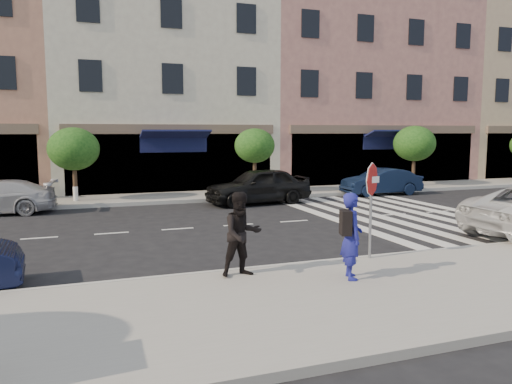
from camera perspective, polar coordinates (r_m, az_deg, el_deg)
name	(u,v)px	position (r m, az deg, el deg)	size (l,w,h in m)	color
ground	(287,253)	(12.70, 3.53, -6.95)	(120.00, 120.00, 0.00)	black
sidewalk_near	(368,296)	(9.49, 12.71, -11.49)	(60.00, 4.50, 0.15)	gray
sidewalk_far	(192,197)	(23.04, -7.36, -0.51)	(60.00, 3.00, 0.15)	gray
building_centre	(158,87)	(28.76, -11.17, 11.72)	(11.00, 9.00, 11.00)	beige
building_east_mid	(348,76)	(32.90, 10.48, 12.87)	(13.00, 9.00, 13.00)	tan
building_east_far	(501,90)	(40.56, 26.17, 10.43)	(12.00, 9.00, 12.00)	tan
street_tree_wb	(74,149)	(22.13, -20.12, 4.62)	(2.10, 2.10, 3.06)	#473323
street_tree_c	(255,146)	(23.49, -0.15, 5.27)	(1.90, 1.90, 3.04)	#473323
street_tree_ea	(414,144)	(27.84, 17.65, 5.28)	(2.20, 2.20, 3.19)	#473323
stop_sign	(372,188)	(11.57, 13.09, 0.43)	(0.75, 0.26, 2.20)	gray
photographer	(352,236)	(10.01, 10.87, -4.95)	(0.62, 0.41, 1.71)	navy
walker	(242,234)	(10.01, -1.64, -4.84)	(0.83, 0.65, 1.71)	black
car_far_mid	(258,186)	(21.02, 0.23, 0.72)	(1.81, 4.49, 1.53)	black
car_far_right	(381,182)	(24.74, 14.13, 1.15)	(1.35, 3.86, 1.27)	black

